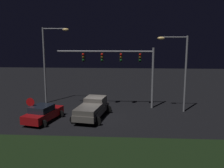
# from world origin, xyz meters

# --- Properties ---
(ground_plane) EXTENTS (80.00, 80.00, 0.00)m
(ground_plane) POSITION_xyz_m (0.00, 0.00, 0.00)
(ground_plane) COLOR black
(grass_median) EXTENTS (24.32, 5.22, 0.10)m
(grass_median) POSITION_xyz_m (0.00, -8.11, 0.05)
(grass_median) COLOR black
(grass_median) RESTS_ON ground_plane
(pickup_truck) EXTENTS (3.48, 5.66, 1.80)m
(pickup_truck) POSITION_xyz_m (-0.25, -0.47, 1.00)
(pickup_truck) COLOR #514C47
(pickup_truck) RESTS_ON ground_plane
(car_sedan) EXTENTS (3.15, 4.71, 1.51)m
(car_sedan) POSITION_xyz_m (-4.61, -1.80, 0.74)
(car_sedan) COLOR maroon
(car_sedan) RESTS_ON ground_plane
(traffic_signal_gantry) EXTENTS (10.32, 0.56, 6.50)m
(traffic_signal_gantry) POSITION_xyz_m (2.37, 3.28, 5.03)
(traffic_signal_gantry) COLOR slate
(traffic_signal_gantry) RESTS_ON ground_plane
(street_lamp_left) EXTENTS (3.03, 0.44, 8.67)m
(street_lamp_left) POSITION_xyz_m (-5.86, 4.80, 5.45)
(street_lamp_left) COLOR slate
(street_lamp_left) RESTS_ON ground_plane
(street_lamp_right) EXTENTS (3.02, 0.44, 7.73)m
(street_lamp_right) POSITION_xyz_m (8.24, 2.08, 4.94)
(street_lamp_right) COLOR slate
(street_lamp_right) RESTS_ON ground_plane
(stop_sign) EXTENTS (0.76, 0.08, 2.23)m
(stop_sign) POSITION_xyz_m (-5.62, -2.09, 1.56)
(stop_sign) COLOR slate
(stop_sign) RESTS_ON ground_plane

